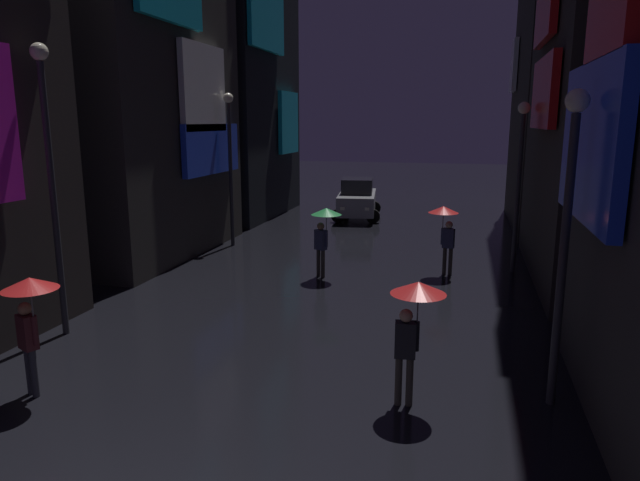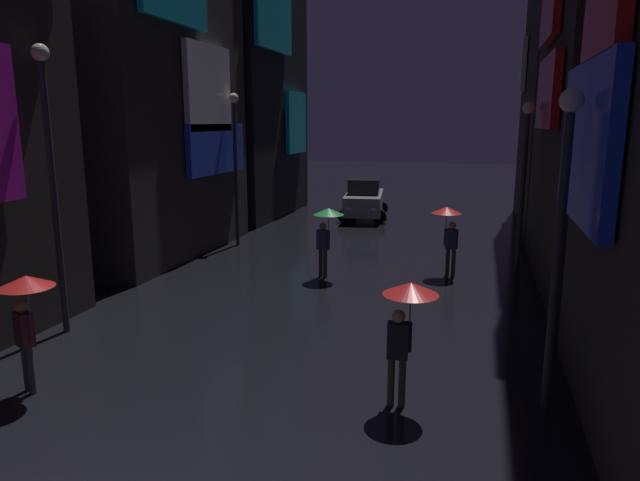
{
  "view_description": "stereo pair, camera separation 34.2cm",
  "coord_description": "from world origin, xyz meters",
  "px_view_note": "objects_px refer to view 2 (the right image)",
  "views": [
    {
      "loc": [
        3.44,
        -4.69,
        4.64
      ],
      "look_at": [
        0.0,
        8.75,
        1.71
      ],
      "focal_mm": 32.0,
      "sensor_mm": 36.0,
      "label": 1
    },
    {
      "loc": [
        3.77,
        -4.6,
        4.64
      ],
      "look_at": [
        0.0,
        8.75,
        1.71
      ],
      "focal_mm": 32.0,
      "sensor_mm": 36.0,
      "label": 2
    }
  ],
  "objects_px": {
    "streetlamp_left_near": "(51,161)",
    "car_distant": "(364,199)",
    "streetlamp_right_near": "(562,214)",
    "pedestrian_near_crossing_red": "(406,310)",
    "pedestrian_foreground_left_red": "(26,301)",
    "streetlamp_left_far": "(235,152)",
    "pedestrian_midstreet_left_green": "(327,223)",
    "pedestrian_far_right_red": "(448,222)",
    "streetlamp_right_far": "(524,167)"
  },
  "relations": [
    {
      "from": "pedestrian_foreground_left_red",
      "to": "streetlamp_left_far",
      "type": "bearing_deg",
      "value": 97.23
    },
    {
      "from": "streetlamp_left_near",
      "to": "streetlamp_right_far",
      "type": "height_order",
      "value": "streetlamp_left_near"
    },
    {
      "from": "pedestrian_midstreet_left_green",
      "to": "streetlamp_right_near",
      "type": "xyz_separation_m",
      "value": [
        5.54,
        -6.65,
        1.56
      ]
    },
    {
      "from": "pedestrian_far_right_red",
      "to": "streetlamp_left_near",
      "type": "bearing_deg",
      "value": -138.02
    },
    {
      "from": "streetlamp_left_far",
      "to": "streetlamp_right_near",
      "type": "bearing_deg",
      "value": -45.54
    },
    {
      "from": "car_distant",
      "to": "streetlamp_right_near",
      "type": "relative_size",
      "value": 0.84
    },
    {
      "from": "pedestrian_near_crossing_red",
      "to": "streetlamp_left_far",
      "type": "height_order",
      "value": "streetlamp_left_far"
    },
    {
      "from": "pedestrian_midstreet_left_green",
      "to": "streetlamp_right_near",
      "type": "distance_m",
      "value": 8.8
    },
    {
      "from": "pedestrian_far_right_red",
      "to": "pedestrian_midstreet_left_green",
      "type": "distance_m",
      "value": 3.65
    },
    {
      "from": "pedestrian_far_right_red",
      "to": "streetlamp_right_far",
      "type": "bearing_deg",
      "value": 22.77
    },
    {
      "from": "pedestrian_foreground_left_red",
      "to": "car_distant",
      "type": "bearing_deg",
      "value": 84.45
    },
    {
      "from": "pedestrian_foreground_left_red",
      "to": "streetlamp_right_far",
      "type": "distance_m",
      "value": 13.7
    },
    {
      "from": "pedestrian_far_right_red",
      "to": "car_distant",
      "type": "height_order",
      "value": "pedestrian_far_right_red"
    },
    {
      "from": "streetlamp_left_near",
      "to": "car_distant",
      "type": "bearing_deg",
      "value": 78.43
    },
    {
      "from": "streetlamp_left_near",
      "to": "pedestrian_midstreet_left_green",
      "type": "bearing_deg",
      "value": 52.95
    },
    {
      "from": "streetlamp_right_near",
      "to": "pedestrian_near_crossing_red",
      "type": "bearing_deg",
      "value": -164.91
    },
    {
      "from": "pedestrian_midstreet_left_green",
      "to": "streetlamp_left_near",
      "type": "bearing_deg",
      "value": -127.05
    },
    {
      "from": "pedestrian_near_crossing_red",
      "to": "streetlamp_left_far",
      "type": "relative_size",
      "value": 0.38
    },
    {
      "from": "pedestrian_near_crossing_red",
      "to": "car_distant",
      "type": "distance_m",
      "value": 18.57
    },
    {
      "from": "pedestrian_near_crossing_red",
      "to": "pedestrian_midstreet_left_green",
      "type": "bearing_deg",
      "value": 114.33
    },
    {
      "from": "pedestrian_midstreet_left_green",
      "to": "car_distant",
      "type": "height_order",
      "value": "pedestrian_midstreet_left_green"
    },
    {
      "from": "pedestrian_far_right_red",
      "to": "streetlamp_right_near",
      "type": "xyz_separation_m",
      "value": [
        2.1,
        -7.86,
        1.56
      ]
    },
    {
      "from": "pedestrian_midstreet_left_green",
      "to": "streetlamp_left_near",
      "type": "relative_size",
      "value": 0.34
    },
    {
      "from": "streetlamp_right_far",
      "to": "pedestrian_far_right_red",
      "type": "bearing_deg",
      "value": -157.23
    },
    {
      "from": "streetlamp_right_far",
      "to": "streetlamp_right_near",
      "type": "height_order",
      "value": "streetlamp_right_far"
    },
    {
      "from": "pedestrian_foreground_left_red",
      "to": "streetlamp_left_far",
      "type": "distance_m",
      "value": 12.33
    },
    {
      "from": "streetlamp_left_near",
      "to": "streetlamp_left_far",
      "type": "distance_m",
      "value": 9.44
    },
    {
      "from": "pedestrian_near_crossing_red",
      "to": "streetlamp_left_near",
      "type": "distance_m",
      "value": 8.14
    },
    {
      "from": "streetlamp_left_near",
      "to": "pedestrian_foreground_left_red",
      "type": "bearing_deg",
      "value": -59.99
    },
    {
      "from": "pedestrian_foreground_left_red",
      "to": "streetlamp_left_near",
      "type": "xyz_separation_m",
      "value": [
        -1.54,
        2.66,
        2.13
      ]
    },
    {
      "from": "pedestrian_far_right_red",
      "to": "streetlamp_left_far",
      "type": "bearing_deg",
      "value": 163.57
    },
    {
      "from": "streetlamp_left_near",
      "to": "streetlamp_right_near",
      "type": "distance_m",
      "value": 10.04
    },
    {
      "from": "car_distant",
      "to": "streetlamp_right_far",
      "type": "bearing_deg",
      "value": -52.83
    },
    {
      "from": "pedestrian_foreground_left_red",
      "to": "streetlamp_left_near",
      "type": "distance_m",
      "value": 3.74
    },
    {
      "from": "pedestrian_near_crossing_red",
      "to": "pedestrian_far_right_red",
      "type": "distance_m",
      "value": 8.47
    },
    {
      "from": "pedestrian_near_crossing_red",
      "to": "streetlamp_right_near",
      "type": "xyz_separation_m",
      "value": [
        2.26,
        0.61,
        1.56
      ]
    },
    {
      "from": "pedestrian_far_right_red",
      "to": "streetlamp_right_near",
      "type": "relative_size",
      "value": 0.42
    },
    {
      "from": "pedestrian_far_right_red",
      "to": "pedestrian_foreground_left_red",
      "type": "xyz_separation_m",
      "value": [
        -6.36,
        -9.77,
        0.0
      ]
    },
    {
      "from": "streetlamp_left_far",
      "to": "streetlamp_left_near",
      "type": "bearing_deg",
      "value": -90.0
    },
    {
      "from": "pedestrian_far_right_red",
      "to": "streetlamp_left_near",
      "type": "distance_m",
      "value": 10.84
    },
    {
      "from": "pedestrian_near_crossing_red",
      "to": "streetlamp_right_near",
      "type": "bearing_deg",
      "value": 15.09
    },
    {
      "from": "pedestrian_near_crossing_red",
      "to": "streetlamp_left_near",
      "type": "height_order",
      "value": "streetlamp_left_near"
    },
    {
      "from": "car_distant",
      "to": "streetlamp_left_near",
      "type": "bearing_deg",
      "value": -101.57
    },
    {
      "from": "pedestrian_midstreet_left_green",
      "to": "streetlamp_left_near",
      "type": "xyz_separation_m",
      "value": [
        -4.46,
        -5.9,
        2.13
      ]
    },
    {
      "from": "car_distant",
      "to": "streetlamp_left_near",
      "type": "distance_m",
      "value": 17.26
    },
    {
      "from": "streetlamp_right_far",
      "to": "streetlamp_right_near",
      "type": "bearing_deg",
      "value": -90.0
    },
    {
      "from": "pedestrian_midstreet_left_green",
      "to": "car_distant",
      "type": "xyz_separation_m",
      "value": [
        -1.04,
        10.78,
        -0.74
      ]
    },
    {
      "from": "streetlamp_right_far",
      "to": "pedestrian_foreground_left_red",
      "type": "bearing_deg",
      "value": -128.48
    },
    {
      "from": "pedestrian_near_crossing_red",
      "to": "pedestrian_midstreet_left_green",
      "type": "xyz_separation_m",
      "value": [
        -3.28,
        7.26,
        0.0
      ]
    },
    {
      "from": "streetlamp_right_near",
      "to": "streetlamp_right_far",
      "type": "bearing_deg",
      "value": 90.0
    }
  ]
}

